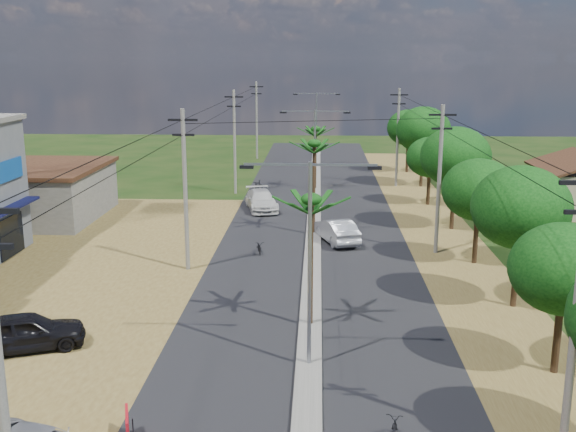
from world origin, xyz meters
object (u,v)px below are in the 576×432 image
Objects in this scene: car_silver_mid at (337,231)px; car_parked_dark at (26,332)px; car_white_far at (261,201)px; roadside_sign at (127,429)px.

car_silver_mid is 21.46m from car_parked_dark.
car_white_far is 1.13× the size of car_parked_dark.
roadside_sign is at bearing -159.31° from car_parked_dark.
car_silver_mid is at bearing -58.86° from car_parked_dark.
car_parked_dark reaches higher than car_white_far.
car_parked_dark reaches higher than roadside_sign.
car_parked_dark reaches higher than car_silver_mid.
car_parked_dark is 8.90m from roadside_sign.
car_white_far is 4.24× the size of roadside_sign.
car_parked_dark is at bearing -118.72° from car_white_far.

